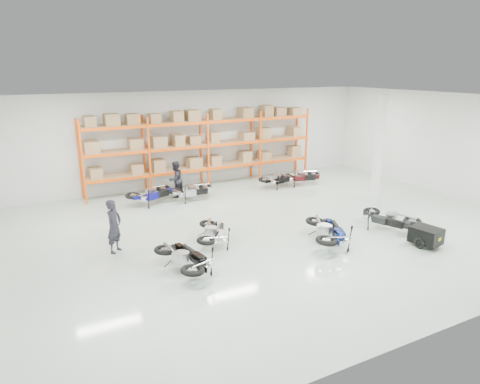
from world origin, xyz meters
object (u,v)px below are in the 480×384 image
moto_back_d (301,174)px  person_left (114,226)px  trailer (426,235)px  moto_back_a (152,191)px  moto_silver_left (213,229)px  moto_black_far_left (185,254)px  moto_back_c (278,177)px  moto_blue_centre (328,227)px  moto_touring_right (389,215)px  moto_back_b (192,188)px  person_back (175,179)px

moto_back_d → person_left: person_left is taller
trailer → moto_back_a: bearing=117.2°
moto_silver_left → trailer: bearing=177.2°
moto_black_far_left → moto_back_c: 9.56m
moto_blue_centre → moto_touring_right: moto_blue_centre is taller
moto_back_a → moto_back_b: 1.72m
moto_blue_centre → moto_back_b: bearing=-46.9°
moto_back_a → person_back: person_back is taller
person_left → moto_back_c: bearing=-21.3°
trailer → moto_back_c: 8.19m
moto_touring_right → moto_back_c: 6.60m
moto_touring_right → person_back: bearing=107.0°
moto_back_c → person_left: size_ratio=0.99×
moto_touring_right → moto_back_d: size_ratio=1.01×
moto_back_c → moto_back_b: bearing=79.4°
moto_black_far_left → person_back: (2.17, 7.13, 0.22)m
trailer → moto_back_b: size_ratio=0.89×
moto_touring_right → moto_back_c: (-0.44, 6.58, -0.04)m
trailer → moto_back_b: (-4.86, 8.13, 0.16)m
moto_back_d → person_left: bearing=126.4°
moto_back_b → moto_back_c: moto_back_b is taller
moto_black_far_left → person_left: bearing=-67.8°
moto_back_c → person_left: person_left is taller
moto_back_c → moto_back_d: moto_back_d is taller
moto_black_far_left → person_left: 2.80m
trailer → person_back: (-5.33, 8.86, 0.44)m
trailer → person_left: bearing=144.4°
moto_back_c → person_left: 9.42m
moto_silver_left → moto_touring_right: moto_touring_right is taller
moto_back_c → person_back: (-4.89, 0.68, 0.29)m
moto_black_far_left → moto_back_a: moto_black_far_left is taller
trailer → person_back: person_back is taller
moto_back_a → trailer: bearing=-161.6°
moto_blue_centre → person_back: size_ratio=1.24×
moto_blue_centre → moto_touring_right: (2.74, 0.10, -0.06)m
trailer → moto_back_d: 8.04m
moto_back_d → person_back: size_ratio=1.11×
moto_blue_centre → moto_silver_left: 3.69m
moto_blue_centre → trailer: moto_blue_centre is taller
moto_silver_left → moto_back_c: 7.44m
trailer → person_back: size_ratio=0.95×
trailer → person_left: person_left is taller
moto_black_far_left → trailer: moto_black_far_left is taller
trailer → person_left: (-8.94, 4.13, 0.48)m
trailer → moto_back_a: moto_back_a is taller
moto_silver_left → moto_back_d: (6.76, 4.77, 0.02)m
trailer → moto_back_c: (-0.44, 8.18, 0.15)m
moto_blue_centre → moto_back_a: (-3.82, 6.90, -0.04)m
moto_touring_right → trailer: 1.61m
person_back → moto_silver_left: bearing=53.6°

